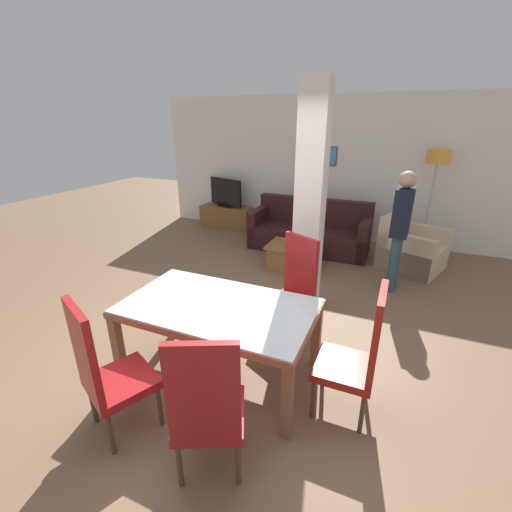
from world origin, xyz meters
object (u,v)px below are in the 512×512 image
Objects in this scene: dining_chair_near_right at (207,407)px; bottle at (297,239)px; tv_stand at (226,217)px; standing_person at (400,224)px; coffee_table at (293,257)px; tv_screen at (226,193)px; dining_chair_head_right at (359,353)px; dining_chair_near_left at (105,370)px; sofa at (310,233)px; floor_lamp at (437,167)px; dining_table at (219,318)px; dining_chair_far_right at (293,288)px; armchair at (410,250)px.

dining_chair_near_right reaches higher than bottle.
tv_stand is 0.69× the size of standing_person.
tv_screen is at bearing 141.63° from coffee_table.
dining_chair_near_right is at bearing 138.71° from dining_chair_head_right.
dining_chair_near_left reaches higher than coffee_table.
sofa is at bearing 93.63° from bottle.
tv_stand is 0.63× the size of floor_lamp.
dining_table is 1.01m from dining_chair_near_right.
dining_chair_far_right is at bearing -52.43° from tv_stand.
floor_lamp is (1.93, 0.52, 1.23)m from sofa.
dining_chair_near_right is 0.85m from dining_chair_near_left.
tv_screen is (-2.17, 4.24, 0.17)m from dining_table.
dining_chair_head_right is 1.45× the size of coffee_table.
dining_chair_near_left is 0.69× the size of standing_person.
dining_chair_near_left is 1.03× the size of armchair.
standing_person is (1.44, -0.09, 0.43)m from bottle.
floor_lamp is at bearing -164.92° from sofa.
dining_table is 2.59m from bottle.
floor_lamp reaches higher than tv_screen.
dining_chair_near_left is at bearing -113.90° from floor_lamp.
dining_table is 3.65m from sofa.
tv_stand is (-2.06, 0.61, -0.07)m from sofa.
coffee_table is (-1.72, -0.79, -0.09)m from armchair.
dining_chair_far_right is 1.00× the size of dining_chair_near_left.
dining_chair_near_left is (-0.43, -0.92, -0.01)m from dining_table.
coffee_table is at bearing 109.72° from dining_chair_near_left.
floor_lamp is (2.25, 5.07, 0.95)m from dining_chair_near_left.
tv_screen is 4.06m from floor_lamp.
dining_chair_near_left is at bearing -114.97° from dining_table.
standing_person reaches higher than bottle.
dining_chair_near_right is 3.58m from coffee_table.
dining_chair_head_right and dining_chair_near_left have the same top height.
bottle is at bearing 108.70° from dining_chair_near_left.
dining_table reaches higher than coffee_table.
dining_chair_head_right reaches higher than armchair.
floor_lamp reaches higher than dining_chair_near_right.
dining_chair_near_left is 3.52m from bottle.
dining_table is 2.63m from coffee_table.
sofa is 2.15m from tv_stand.
bottle is 1.51m from standing_person.
coffee_table is (-0.10, 2.60, -0.38)m from dining_table.
dining_chair_head_right is 0.54× the size of sofa.
floor_lamp reaches higher than tv_stand.
bottle is at bearing 160.61° from tv_screen.
coffee_table is 2.64m from tv_stand.
dining_chair_far_right is (-0.80, 0.86, 0.00)m from dining_chair_head_right.
tv_stand is at bearing 117.10° from dining_table.
floor_lamp is at bearing 66.34° from dining_table.
coffee_table is (-1.34, 2.60, -0.37)m from dining_chair_head_right.
dining_table is at bearing -113.66° from floor_lamp.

